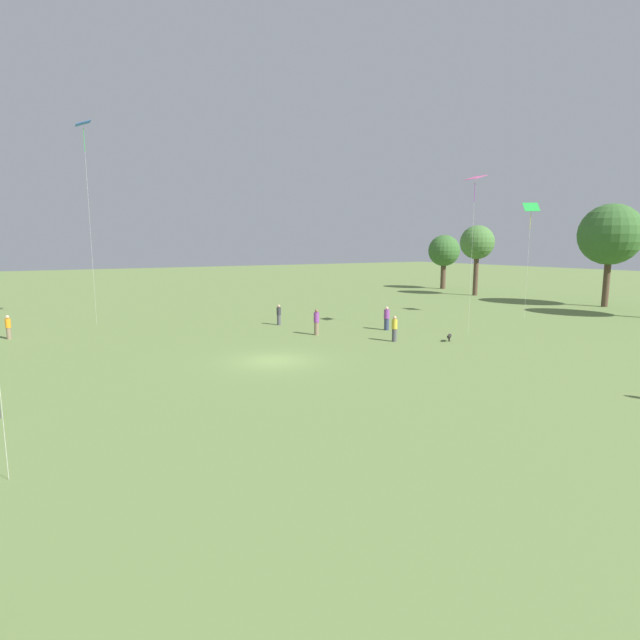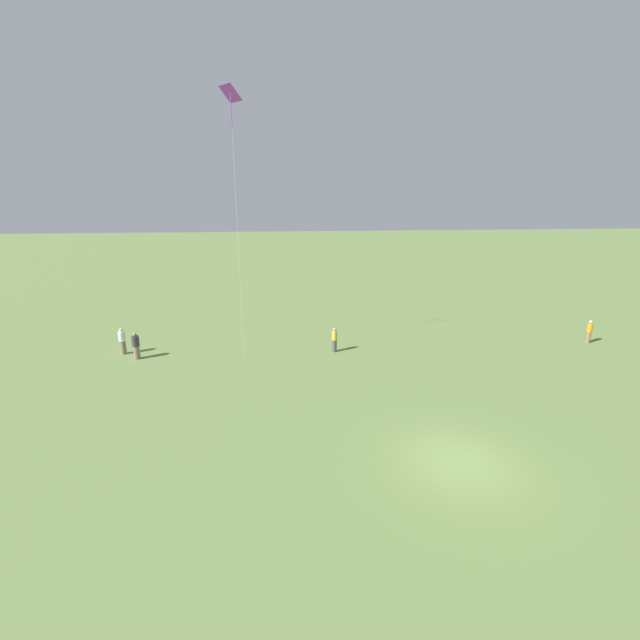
# 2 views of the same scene
# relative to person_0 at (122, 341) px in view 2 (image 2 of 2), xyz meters

# --- Properties ---
(ground_plane) EXTENTS (240.00, 240.00, 0.00)m
(ground_plane) POSITION_rel_person_0_xyz_m (-17.39, 14.33, -0.89)
(ground_plane) COLOR olive
(person_0) EXTENTS (0.58, 0.58, 1.81)m
(person_0) POSITION_rel_person_0_xyz_m (0.00, 0.00, 0.00)
(person_0) COLOR #847056
(person_0) RESTS_ON ground_plane
(person_5) EXTENTS (0.66, 0.66, 1.80)m
(person_5) POSITION_rel_person_0_xyz_m (-1.18, 1.05, -0.01)
(person_5) COLOR #847056
(person_5) RESTS_ON ground_plane
(person_7) EXTENTS (0.51, 0.51, 1.72)m
(person_7) POSITION_rel_person_0_xyz_m (-14.24, 1.12, -0.04)
(person_7) COLOR #4C4C51
(person_7) RESTS_ON ground_plane
(person_8) EXTENTS (0.47, 0.47, 1.68)m
(person_8) POSITION_rel_person_0_xyz_m (-32.85, 1.30, -0.05)
(person_8) COLOR #847056
(person_8) RESTS_ON ground_plane
(kite_2) EXTENTS (1.35, 1.38, 16.20)m
(kite_2) POSITION_rel_person_0_xyz_m (-8.13, 1.61, 14.32)
(kite_2) COLOR purple
(kite_2) RESTS_ON ground_plane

